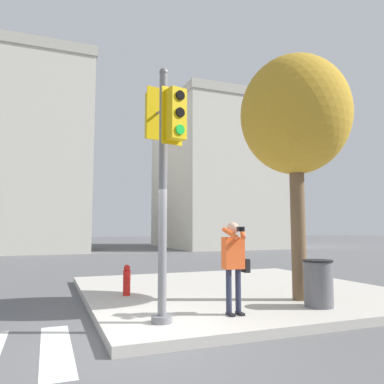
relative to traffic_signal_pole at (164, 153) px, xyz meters
The scene contains 8 objects.
ground_plane 3.26m from the traffic_signal_pole, 135.00° to the right, with size 160.00×160.00×0.00m, color #5B5B5E.
sidewalk_corner 5.20m from the traffic_signal_pole, 45.00° to the left, with size 8.00×8.00×0.17m.
traffic_signal_pole is the anchor object (origin of this frame).
person_photographer 2.42m from the traffic_signal_pole, ahead, with size 0.58×0.54×1.75m.
street_tree 3.89m from the traffic_signal_pole, 13.92° to the left, with size 2.62×2.62×5.80m.
fire_hydrant 3.89m from the traffic_signal_pole, 91.20° to the left, with size 0.18×0.24×0.74m.
trash_bin 4.25m from the traffic_signal_pole, ahead, with size 0.62×0.62×0.97m.
building_right 31.31m from the traffic_signal_pole, 63.08° to the left, with size 10.67×12.95×14.21m.
Camera 1 is at (-1.39, -5.88, 1.79)m, focal length 35.00 mm.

